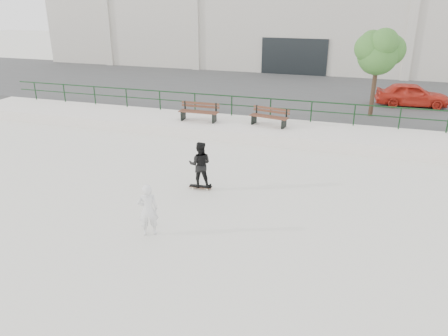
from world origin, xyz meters
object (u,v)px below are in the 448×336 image
(bench_right, at_px, (269,117))
(skateboard, at_px, (201,187))
(bench_left, at_px, (199,112))
(tree, at_px, (379,50))
(seated_skater, at_px, (148,210))
(red_car, at_px, (412,95))
(standing_skater, at_px, (200,164))

(bench_right, height_order, skateboard, bench_right)
(bench_right, distance_m, skateboard, 6.83)
(bench_right, bearing_deg, bench_left, -164.27)
(bench_left, bearing_deg, skateboard, -69.29)
(tree, bearing_deg, skateboard, -118.81)
(skateboard, xyz_separation_m, seated_skater, (-0.28, -3.33, 0.69))
(bench_right, distance_m, red_car, 9.04)
(bench_left, distance_m, red_car, 11.92)
(bench_left, distance_m, skateboard, 7.00)
(bench_left, xyz_separation_m, red_car, (10.07, 6.37, 0.20))
(standing_skater, height_order, seated_skater, standing_skater)
(red_car, bearing_deg, skateboard, 143.76)
(bench_left, height_order, standing_skater, standing_skater)
(bench_right, relative_size, skateboard, 2.40)
(skateboard, bearing_deg, bench_left, 106.02)
(red_car, xyz_separation_m, skateboard, (-7.59, -12.85, -1.07))
(bench_left, xyz_separation_m, tree, (8.01, 3.56, 2.80))
(standing_skater, bearing_deg, red_car, -132.86)
(skateboard, distance_m, standing_skater, 0.82)
(bench_left, height_order, bench_right, bench_left)
(bench_right, relative_size, seated_skater, 1.25)
(bench_right, xyz_separation_m, skateboard, (-0.96, -6.71, -0.85))
(bench_left, height_order, seated_skater, seated_skater)
(tree, height_order, seated_skater, tree)
(tree, bearing_deg, bench_right, -143.83)
(red_car, height_order, standing_skater, red_car)
(bench_left, xyz_separation_m, seated_skater, (2.21, -9.81, -0.18))
(bench_left, bearing_deg, standing_skater, -69.29)
(bench_left, height_order, tree, tree)
(red_car, relative_size, standing_skater, 2.35)
(bench_left, relative_size, skateboard, 2.44)
(bench_right, xyz_separation_m, red_car, (6.63, 6.14, 0.22))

